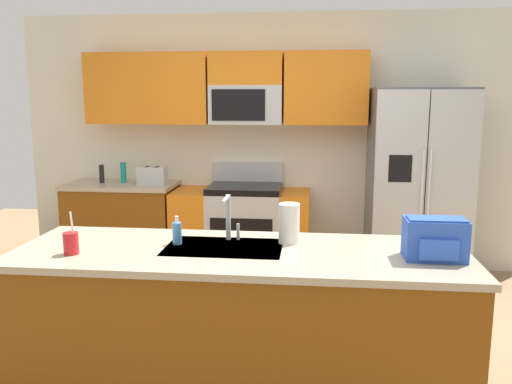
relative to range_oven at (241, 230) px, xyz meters
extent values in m
plane|color=#997A56|center=(0.27, -1.80, -0.44)|extent=(9.00, 9.00, 0.00)
cube|color=silver|center=(0.27, 0.35, 0.86)|extent=(5.20, 0.10, 2.60)
cube|color=orange|center=(-1.23, 0.14, 1.41)|extent=(0.70, 0.32, 0.70)
cube|color=orange|center=(-0.61, 0.14, 1.41)|extent=(0.54, 0.32, 0.70)
cube|color=orange|center=(0.82, 0.14, 1.41)|extent=(0.80, 0.32, 0.70)
cube|color=#B7BABF|center=(0.04, 0.14, 1.25)|extent=(0.72, 0.32, 0.38)
cube|color=black|center=(-0.02, -0.03, 1.25)|extent=(0.52, 0.01, 0.30)
cube|color=orange|center=(0.04, 0.14, 1.60)|extent=(0.72, 0.32, 0.32)
cube|color=brown|center=(-1.24, 0.00, -0.01)|extent=(1.08, 0.60, 0.86)
cube|color=tan|center=(-1.24, 0.00, 0.44)|extent=(1.11, 0.63, 0.04)
cube|color=#B7BABF|center=(0.04, 0.00, -0.02)|extent=(0.72, 0.60, 0.84)
cube|color=black|center=(0.04, -0.31, 0.01)|extent=(0.60, 0.01, 0.36)
cube|color=black|center=(0.04, 0.00, 0.43)|extent=(0.72, 0.60, 0.06)
cube|color=#B7BABF|center=(0.04, 0.27, 0.56)|extent=(0.72, 0.06, 0.20)
cube|color=orange|center=(-0.50, 0.00, -0.02)|extent=(0.36, 0.60, 0.84)
cube|color=orange|center=(0.54, 0.00, -0.02)|extent=(0.28, 0.60, 0.84)
cube|color=#4C4F54|center=(1.69, -0.05, 0.48)|extent=(0.90, 0.70, 1.85)
cube|color=#B7BABF|center=(1.47, -0.42, 0.48)|extent=(0.44, 0.04, 1.81)
cube|color=#B7BABF|center=(1.92, -0.42, 0.48)|extent=(0.44, 0.04, 1.81)
cylinder|color=silver|center=(1.66, -0.45, 0.57)|extent=(0.02, 0.02, 0.60)
cylinder|color=silver|center=(1.72, -0.45, 0.57)|extent=(0.02, 0.02, 0.60)
cube|color=black|center=(1.47, -0.44, 0.70)|extent=(0.20, 0.00, 0.24)
cube|color=brown|center=(0.30, -2.26, -0.01)|extent=(2.55, 0.83, 0.86)
cube|color=tan|center=(0.30, -2.26, 0.44)|extent=(2.59, 0.87, 0.04)
cube|color=#B7BABF|center=(0.20, -2.21, 0.44)|extent=(0.68, 0.44, 0.03)
cube|color=#B7BABF|center=(-0.89, -0.05, 0.55)|extent=(0.28, 0.16, 0.18)
cube|color=black|center=(-0.94, -0.05, 0.63)|extent=(0.03, 0.11, 0.01)
cube|color=black|center=(-0.84, -0.05, 0.63)|extent=(0.03, 0.11, 0.01)
cylinder|color=black|center=(-1.44, 0.00, 0.55)|extent=(0.05, 0.05, 0.18)
cylinder|color=teal|center=(-1.23, 0.05, 0.56)|extent=(0.06, 0.06, 0.21)
cylinder|color=#B7BABF|center=(0.20, -2.04, 0.60)|extent=(0.03, 0.03, 0.28)
cylinder|color=#B7BABF|center=(0.20, -2.14, 0.73)|extent=(0.02, 0.20, 0.02)
cylinder|color=#B7BABF|center=(0.26, -2.04, 0.51)|extent=(0.02, 0.02, 0.10)
cylinder|color=red|center=(-0.62, -2.44, 0.52)|extent=(0.08, 0.08, 0.12)
cylinder|color=white|center=(-0.61, -2.44, 0.63)|extent=(0.01, 0.03, 0.14)
cylinder|color=#4C8CD8|center=(-0.09, -2.17, 0.52)|extent=(0.06, 0.06, 0.13)
cylinder|color=white|center=(-0.09, -2.17, 0.61)|extent=(0.02, 0.02, 0.04)
cylinder|color=white|center=(0.57, -2.07, 0.58)|extent=(0.12, 0.12, 0.24)
cube|color=blue|center=(1.37, -2.31, 0.57)|extent=(0.32, 0.20, 0.22)
cube|color=#2749A9|center=(1.37, -2.33, 0.67)|extent=(0.30, 0.14, 0.03)
cube|color=blue|center=(1.37, -2.41, 0.54)|extent=(0.20, 0.03, 0.11)
camera|label=1|loc=(0.71, -5.14, 1.31)|focal=37.06mm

